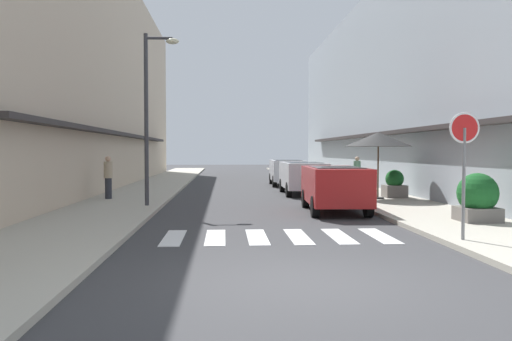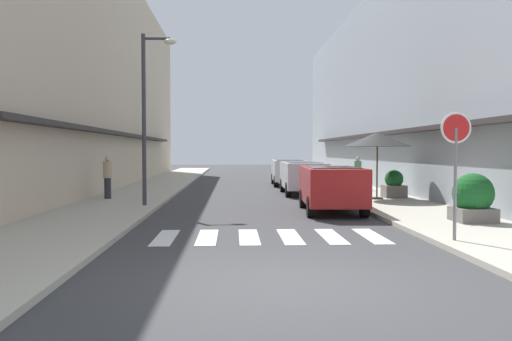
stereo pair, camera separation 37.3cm
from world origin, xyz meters
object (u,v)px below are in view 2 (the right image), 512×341
object	(u,v)px
street_lamp	(149,102)
pedestrian_walking_near	(108,176)
round_street_sign	(456,142)
planter_midblock	(394,185)
parked_car_far	(288,169)
planter_corner	(473,198)
pedestrian_walking_far	(358,172)
cafe_umbrella	(377,140)
parked_car_mid	(303,174)
parked_car_near	(332,184)

from	to	relation	value
street_lamp	pedestrian_walking_near	xyz separation A→B (m)	(-2.03, 2.56, -2.65)
round_street_sign	planter_midblock	xyz separation A→B (m)	(1.83, 9.94, -1.53)
parked_car_far	round_street_sign	world-z (taller)	round_street_sign
planter_corner	pedestrian_walking_far	xyz separation A→B (m)	(-0.30, 11.40, 0.21)
street_lamp	cafe_umbrella	distance (m)	8.72
planter_corner	planter_midblock	xyz separation A→B (m)	(0.14, 7.16, -0.12)
round_street_sign	pedestrian_walking_near	distance (m)	13.78
planter_midblock	pedestrian_walking_far	size ratio (longest dim) A/B	0.69
parked_car_mid	pedestrian_walking_near	world-z (taller)	pedestrian_walking_near
planter_corner	parked_car_far	bearing A→B (deg)	100.94
street_lamp	planter_midblock	world-z (taller)	street_lamp
parked_car_near	parked_car_far	bearing A→B (deg)	90.00
parked_car_far	pedestrian_walking_far	xyz separation A→B (m)	(2.83, -4.81, 0.03)
pedestrian_walking_near	pedestrian_walking_far	size ratio (longest dim) A/B	1.05
street_lamp	planter_midblock	size ratio (longest dim) A/B	5.28
parked_car_mid	round_street_sign	size ratio (longest dim) A/B	1.65
round_street_sign	planter_corner	size ratio (longest dim) A/B	2.08
pedestrian_walking_near	planter_corner	bearing A→B (deg)	142.32
parked_car_near	planter_corner	world-z (taller)	parked_car_near
parked_car_near	parked_car_mid	xyz separation A→B (m)	(0.00, 6.89, 0.00)
planter_midblock	parked_car_far	bearing A→B (deg)	109.88
round_street_sign	parked_car_far	bearing A→B (deg)	94.35
parked_car_near	pedestrian_walking_far	size ratio (longest dim) A/B	2.63
parked_car_mid	street_lamp	world-z (taller)	street_lamp
parked_car_near	street_lamp	distance (m)	6.75
pedestrian_walking_near	parked_car_near	bearing A→B (deg)	148.83
parked_car_mid	pedestrian_walking_far	world-z (taller)	pedestrian_walking_far
planter_corner	pedestrian_walking_near	bearing A→B (deg)	147.43
parked_car_far	street_lamp	distance (m)	13.37
parked_car_mid	planter_corner	bearing A→B (deg)	-72.76
street_lamp	planter_corner	bearing A→B (deg)	-26.60
parked_car_far	planter_corner	bearing A→B (deg)	-79.06
street_lamp	parked_car_near	bearing A→B (deg)	-12.86
round_street_sign	pedestrian_walking_near	xyz separation A→B (m)	(-9.49, 9.92, -1.16)
planter_midblock	pedestrian_walking_near	xyz separation A→B (m)	(-11.32, -0.02, 0.37)
planter_midblock	pedestrian_walking_far	bearing A→B (deg)	95.92
street_lamp	planter_midblock	distance (m)	10.10
round_street_sign	planter_midblock	distance (m)	10.22
parked_car_mid	parked_car_near	bearing A→B (deg)	-90.00
pedestrian_walking_far	planter_corner	bearing A→B (deg)	155.85
parked_car_near	round_street_sign	distance (m)	6.28
cafe_umbrella	planter_corner	distance (m)	6.77
planter_midblock	pedestrian_walking_near	world-z (taller)	pedestrian_walking_near
parked_car_mid	round_street_sign	bearing A→B (deg)	-83.60
cafe_umbrella	planter_midblock	size ratio (longest dim) A/B	2.36
cafe_umbrella	planter_midblock	xyz separation A→B (m)	(0.87, 0.65, -1.79)
parked_car_near	parked_car_far	xyz separation A→B (m)	(-0.00, 13.00, 0.00)
parked_car_mid	street_lamp	bearing A→B (deg)	-137.49
parked_car_far	street_lamp	size ratio (longest dim) A/B	0.75
parked_car_far	planter_midblock	distance (m)	9.63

